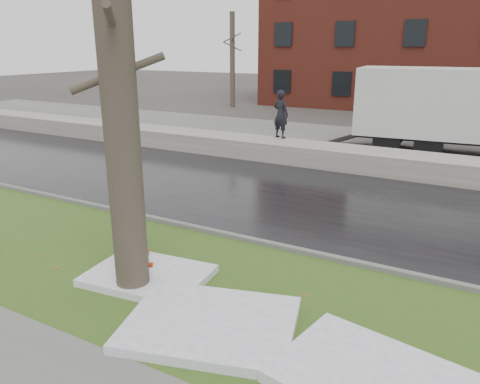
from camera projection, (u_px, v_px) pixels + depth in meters
The scene contains 15 objects.
ground at pixel (205, 255), 10.02m from camera, with size 120.00×120.00×0.00m, color #47423D.
verge at pixel (169, 278), 8.97m from camera, with size 60.00×4.50×0.04m, color #30501A.
road at pixel (289, 197), 13.77m from camera, with size 60.00×7.00×0.03m, color black.
parking_lot at pixel (365, 145), 20.85m from camera, with size 60.00×9.00×0.03m, color slate.
curb at pixel (229, 236), 10.83m from camera, with size 60.00×0.15×0.14m, color slate.
snowbank at pixel (335, 157), 17.16m from camera, with size 60.00×1.60×0.75m, color #AAA49B.
brick_building at pixel (463, 34), 32.59m from camera, with size 26.00×12.00×10.00m, color maroon.
bg_tree_left at pixel (232, 59), 32.92m from camera, with size 1.40×1.62×6.50m.
bg_tree_center at pixel (333, 59), 33.47m from camera, with size 1.40×1.62×6.50m.
fire_hydrant at pixel (144, 264), 8.64m from camera, with size 0.36×0.35×0.74m.
tree at pixel (118, 79), 7.43m from camera, with size 1.36×1.52×7.43m.
box_truck at pixel (455, 110), 18.57m from camera, with size 10.40×3.15×3.44m.
worker at pixel (281, 114), 18.41m from camera, with size 0.69×0.45×1.88m, color black.
snow_patch_near at pixel (211, 324), 7.32m from camera, with size 2.60×2.00×0.16m, color white.
snow_patch_far at pixel (148, 275), 8.88m from camera, with size 2.20×1.60×0.14m, color white.
Camera 1 is at (5.11, -7.63, 4.29)m, focal length 35.00 mm.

